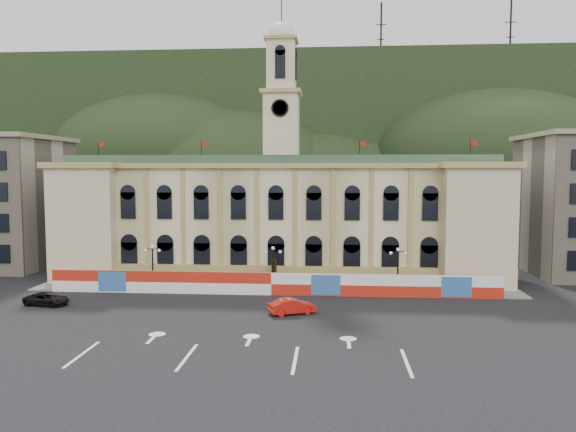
# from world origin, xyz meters

# --- Properties ---
(ground) EXTENTS (260.00, 260.00, 0.00)m
(ground) POSITION_xyz_m (0.00, 0.00, 0.00)
(ground) COLOR black
(ground) RESTS_ON ground
(lane_markings) EXTENTS (26.00, 10.00, 0.02)m
(lane_markings) POSITION_xyz_m (0.00, -5.00, 0.00)
(lane_markings) COLOR white
(lane_markings) RESTS_ON ground
(hill_ridge) EXTENTS (230.00, 80.00, 64.00)m
(hill_ridge) POSITION_xyz_m (0.03, 121.99, 19.48)
(hill_ridge) COLOR black
(hill_ridge) RESTS_ON ground
(city_hall) EXTENTS (56.20, 17.60, 37.10)m
(city_hall) POSITION_xyz_m (0.00, 27.63, 7.85)
(city_hall) COLOR beige
(city_hall) RESTS_ON ground
(hoarding_fence) EXTENTS (50.00, 0.44, 2.50)m
(hoarding_fence) POSITION_xyz_m (0.06, 15.07, 1.25)
(hoarding_fence) COLOR red
(hoarding_fence) RESTS_ON ground
(pavement) EXTENTS (56.00, 5.50, 0.16)m
(pavement) POSITION_xyz_m (0.00, 17.75, 0.08)
(pavement) COLOR slate
(pavement) RESTS_ON ground
(statue) EXTENTS (1.40, 1.40, 3.72)m
(statue) POSITION_xyz_m (0.00, 18.00, 1.19)
(statue) COLOR #595651
(statue) RESTS_ON ground
(lamp_left) EXTENTS (1.96, 0.44, 5.15)m
(lamp_left) POSITION_xyz_m (-14.00, 17.00, 3.07)
(lamp_left) COLOR black
(lamp_left) RESTS_ON ground
(lamp_center) EXTENTS (1.96, 0.44, 5.15)m
(lamp_center) POSITION_xyz_m (0.00, 17.00, 3.07)
(lamp_center) COLOR black
(lamp_center) RESTS_ON ground
(lamp_right) EXTENTS (1.96, 0.44, 5.15)m
(lamp_right) POSITION_xyz_m (14.00, 17.00, 3.07)
(lamp_right) COLOR black
(lamp_right) RESTS_ON ground
(red_sedan) EXTENTS (4.93, 5.73, 1.51)m
(red_sedan) POSITION_xyz_m (2.88, 7.02, 0.75)
(red_sedan) COLOR red
(red_sedan) RESTS_ON ground
(black_suv) EXTENTS (3.54, 5.24, 1.27)m
(black_suv) POSITION_xyz_m (-22.38, 8.60, 0.64)
(black_suv) COLOR black
(black_suv) RESTS_ON ground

